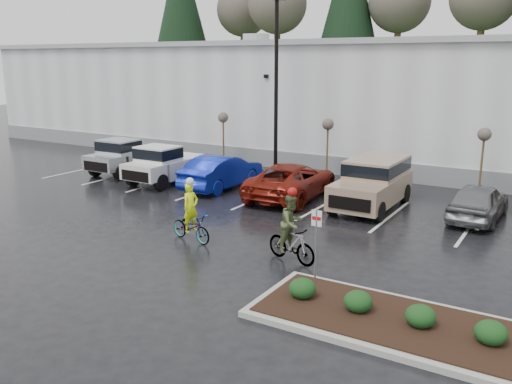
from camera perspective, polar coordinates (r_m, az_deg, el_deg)
The scene contains 22 objects.
ground at distance 17.03m, azimuth -5.85°, elevation -7.35°, with size 120.00×120.00×0.00m, color black.
warehouse at distance 36.04m, azimuth 15.67°, elevation 9.34°, with size 60.50×15.50×7.20m.
wooded_ridge at distance 58.53m, azimuth 21.83°, elevation 9.75°, with size 80.00×25.00×6.00m, color #1B3616.
lamppost at distance 28.17m, azimuth 2.15°, elevation 12.89°, with size 0.50×1.00×9.22m.
sapling_west at distance 31.30m, azimuth -3.48°, elevation 7.53°, with size 0.60×0.60×3.20m.
sapling_mid at distance 28.16m, azimuth 7.58°, elevation 6.74°, with size 0.60×0.60×3.20m.
sapling_east at distance 26.13m, azimuth 22.88°, elevation 5.24°, with size 0.60×0.60×3.20m.
curb_island at distance 13.38m, azimuth 16.83°, elevation -13.69°, with size 8.00×3.00×0.15m, color gray.
mulch_bed at distance 13.34m, azimuth 16.85°, elevation -13.33°, with size 7.60×2.60×0.04m, color black.
shrub_a at distance 14.14m, azimuth 4.91°, elevation -10.08°, with size 0.70×0.70×0.52m, color #123315.
shrub_b at distance 13.61m, azimuth 10.70°, elevation -11.26°, with size 0.70×0.70×0.52m, color #123315.
shrub_c at distance 13.23m, azimuth 16.93°, elevation -12.39°, with size 0.70×0.70×0.52m, color #123315.
shrub_d at distance 13.02m, azimuth 23.50°, elevation -13.43°, with size 0.70×0.70×0.52m, color #123315.
fire_lane_sign at distance 14.87m, azimuth 6.35°, elevation -4.78°, with size 0.30×0.05×2.20m.
pickup_silver at distance 30.85m, azimuth -13.04°, elevation 3.83°, with size 2.10×5.20×1.96m, color #B8BDC1, non-canonical shape.
pickup_white at distance 28.09m, azimuth -9.02°, elevation 3.06°, with size 2.10×5.20×1.96m, color silver, non-canonical shape.
car_blue at distance 26.40m, azimuth -3.61°, elevation 2.17°, with size 1.73×4.96×1.64m, color #0D1E98.
car_red at distance 24.53m, azimuth 3.79°, elevation 1.21°, with size 2.64×5.73×1.59m, color maroon.
suv_tan at distance 23.25m, azimuth 12.08°, elevation 0.83°, with size 2.20×5.10×2.06m, color gray, non-canonical shape.
car_grey at distance 22.81m, azimuth 22.37°, elevation -0.92°, with size 1.75×4.35×1.48m, color slate.
cyclist_hivis at distance 18.79m, azimuth -6.85°, elevation -3.09°, with size 1.94×1.01×2.24m.
cyclist_olive at distance 16.74m, azimuth 3.76°, elevation -4.55°, with size 1.90×1.00×2.37m.
Camera 1 is at (9.61, -12.65, 6.11)m, focal length 38.00 mm.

